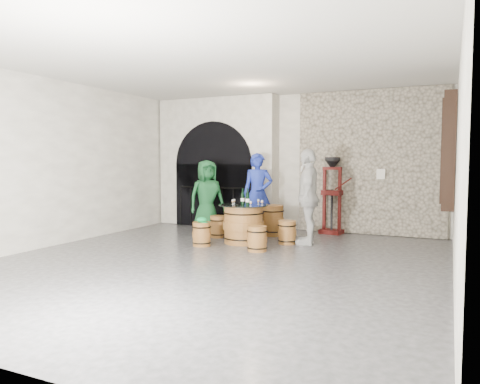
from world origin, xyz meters
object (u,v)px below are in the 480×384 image
at_px(person_green, 207,198).
at_px(person_white, 308,197).
at_px(wine_bottle_left, 243,198).
at_px(wine_bottle_center, 248,199).
at_px(barrel_stool_left, 218,227).
at_px(person_blue, 258,194).
at_px(barrel_stool_far, 255,226).
at_px(corking_press, 332,189).
at_px(barrel_stool_near_right, 257,239).
at_px(barrel_stool_near_left, 202,234).
at_px(wine_bottle_right, 247,198).
at_px(barrel_stool_right, 287,232).
at_px(barrel_table, 244,224).
at_px(side_barrel, 273,220).

xyz_separation_m(person_green, person_white, (2.36, -0.19, 0.11)).
height_order(wine_bottle_left, wine_bottle_center, same).
bearing_deg(barrel_stool_left, wine_bottle_center, -29.77).
height_order(person_blue, wine_bottle_left, person_blue).
xyz_separation_m(barrel_stool_far, corking_press, (1.44, 1.03, 0.77)).
bearing_deg(barrel_stool_near_right, barrel_stool_left, 142.15).
relative_size(barrel_stool_near_left, corking_press, 0.27).
height_order(barrel_stool_near_left, wine_bottle_left, wine_bottle_left).
xyz_separation_m(wine_bottle_center, wine_bottle_right, (-0.11, 0.24, 0.00)).
bearing_deg(barrel_stool_far, wine_bottle_center, -74.66).
distance_m(barrel_stool_right, person_green, 2.09).
height_order(barrel_stool_left, barrel_stool_near_left, same).
relative_size(person_blue, wine_bottle_center, 5.56).
height_order(barrel_table, corking_press, corking_press).
xyz_separation_m(barrel_table, person_green, (-1.16, 0.58, 0.45)).
height_order(barrel_stool_near_right, wine_bottle_center, wine_bottle_center).
height_order(person_green, person_blue, person_blue).
bearing_deg(person_white, wine_bottle_center, -74.30).
relative_size(person_blue, person_white, 0.96).
bearing_deg(barrel_stool_far, barrel_stool_left, -144.32).
bearing_deg(barrel_table, barrel_stool_left, 153.20).
height_order(barrel_stool_far, barrel_stool_near_right, same).
relative_size(barrel_stool_near_right, wine_bottle_left, 1.42).
bearing_deg(person_green, wine_bottle_left, -79.16).
xyz_separation_m(person_green, person_blue, (0.99, 0.54, 0.08)).
bearing_deg(wine_bottle_center, barrel_table, 137.50).
bearing_deg(wine_bottle_left, barrel_stool_left, 151.78).
relative_size(barrel_stool_far, wine_bottle_left, 1.42).
bearing_deg(barrel_stool_near_left, barrel_stool_near_right, -1.34).
relative_size(barrel_stool_near_left, person_white, 0.25).
height_order(barrel_stool_right, corking_press, corking_press).
bearing_deg(person_green, wine_bottle_right, -73.49).
relative_size(barrel_table, side_barrel, 1.49).
bearing_deg(barrel_table, person_blue, 98.16).
bearing_deg(barrel_stool_far, wine_bottle_left, -82.67).
xyz_separation_m(barrel_table, barrel_stool_right, (0.82, 0.27, -0.15)).
height_order(barrel_stool_right, barrel_stool_near_right, same).
bearing_deg(person_blue, person_green, -175.22).
xyz_separation_m(barrel_stool_left, side_barrel, (0.98, 0.71, 0.10)).
xyz_separation_m(barrel_stool_near_left, wine_bottle_right, (0.64, 0.73, 0.67)).
distance_m(barrel_stool_far, corking_press, 1.93).
relative_size(barrel_stool_far, person_white, 0.25).
relative_size(barrel_stool_left, person_green, 0.28).
distance_m(person_white, corking_press, 1.50).
height_order(wine_bottle_center, corking_press, corking_press).
relative_size(barrel_stool_far, wine_bottle_center, 1.42).
distance_m(barrel_stool_near_right, person_blue, 2.04).
bearing_deg(barrel_stool_near_right, barrel_stool_far, 114.63).
bearing_deg(barrel_stool_near_right, person_green, 144.36).
bearing_deg(side_barrel, barrel_stool_near_left, -114.92).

